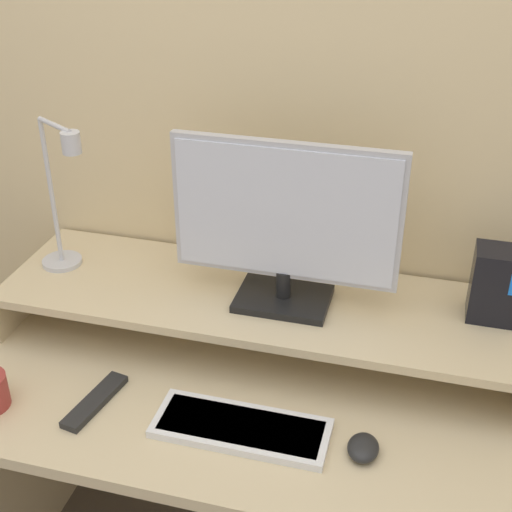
{
  "coord_description": "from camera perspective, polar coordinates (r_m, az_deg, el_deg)",
  "views": [
    {
      "loc": [
        0.37,
        -0.88,
        1.78
      ],
      "look_at": [
        0.02,
        0.4,
        1.02
      ],
      "focal_mm": 50.0,
      "sensor_mm": 36.0,
      "label": 1
    }
  ],
  "objects": [
    {
      "name": "keyboard",
      "position": [
        1.55,
        -1.19,
        -13.58
      ],
      "size": [
        0.38,
        0.14,
        0.02
      ],
      "color": "white",
      "rests_on": "desk"
    },
    {
      "name": "desk",
      "position": [
        1.82,
        -1.05,
        -14.74
      ],
      "size": [
        1.28,
        0.72,
        0.7
      ],
      "color": "beige",
      "rests_on": "ground_plane"
    },
    {
      "name": "monitor",
      "position": [
        1.61,
        2.34,
        2.64
      ],
      "size": [
        0.53,
        0.16,
        0.4
      ],
      "color": "black",
      "rests_on": "monitor_shelf"
    },
    {
      "name": "desk_lamp",
      "position": [
        1.82,
        -15.23,
        4.0
      ],
      "size": [
        0.19,
        0.14,
        0.4
      ],
      "color": "silver",
      "rests_on": "monitor_shelf"
    },
    {
      "name": "router_dock",
      "position": [
        1.7,
        18.6,
        -2.16
      ],
      "size": [
        0.11,
        0.09,
        0.18
      ],
      "color": "black",
      "rests_on": "monitor_shelf"
    },
    {
      "name": "monitor_shelf",
      "position": [
        1.75,
        0.41,
        -3.68
      ],
      "size": [
        1.28,
        0.38,
        0.13
      ],
      "color": "beige",
      "rests_on": "desk"
    },
    {
      "name": "remote_control",
      "position": [
        1.66,
        -12.75,
        -11.26
      ],
      "size": [
        0.08,
        0.2,
        0.02
      ],
      "color": "black",
      "rests_on": "desk"
    },
    {
      "name": "wall_back",
      "position": [
        1.76,
        2.38,
        12.15
      ],
      "size": [
        6.0,
        0.05,
        2.5
      ],
      "color": "beige",
      "rests_on": "ground_plane"
    },
    {
      "name": "mouse",
      "position": [
        1.52,
        8.57,
        -14.93
      ],
      "size": [
        0.07,
        0.08,
        0.03
      ],
      "color": "black",
      "rests_on": "desk"
    }
  ]
}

